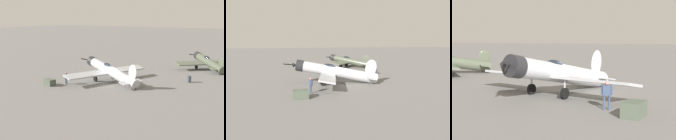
# 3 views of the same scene
# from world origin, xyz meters

# --- Properties ---
(ground_plane) EXTENTS (400.00, 400.00, 0.00)m
(ground_plane) POSITION_xyz_m (0.00, 0.00, 0.00)
(ground_plane) COLOR slate
(airplane_foreground) EXTENTS (12.14, 13.26, 3.38)m
(airplane_foreground) POSITION_xyz_m (0.51, -0.18, 1.57)
(airplane_foreground) COLOR #B7BABF
(airplane_foreground) RESTS_ON ground_plane
(airplane_mid_apron) EXTENTS (9.42, 9.40, 2.80)m
(airplane_mid_apron) POSITION_xyz_m (-8.85, -17.42, 1.40)
(airplane_mid_apron) COLOR #4C5442
(airplane_mid_apron) RESTS_ON ground_plane
(ground_crew_mechanic) EXTENTS (0.34, 0.64, 1.70)m
(ground_crew_mechanic) POSITION_xyz_m (4.78, 4.40, 1.03)
(ground_crew_mechanic) COLOR #384766
(ground_crew_mechanic) RESTS_ON ground_plane
(equipment_crate) EXTENTS (1.69, 1.26, 0.86)m
(equipment_crate) POSITION_xyz_m (6.18, 6.20, 0.43)
(equipment_crate) COLOR #4C5647
(equipment_crate) RESTS_ON ground_plane
(fuel_drum) EXTENTS (0.69, 0.69, 0.94)m
(fuel_drum) POSITION_xyz_m (-9.23, -6.11, 0.47)
(fuel_drum) COLOR #474C56
(fuel_drum) RESTS_ON ground_plane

